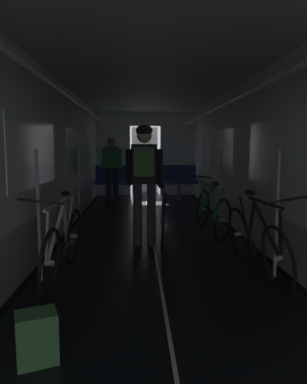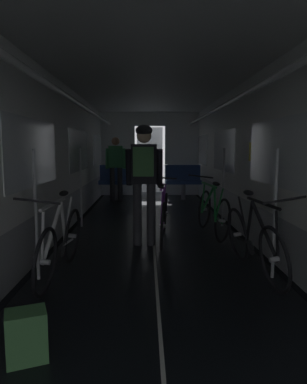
{
  "view_description": "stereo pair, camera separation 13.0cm",
  "coord_description": "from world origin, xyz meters",
  "px_view_note": "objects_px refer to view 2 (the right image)",
  "views": [
    {
      "loc": [
        -0.23,
        -1.63,
        1.41
      ],
      "look_at": [
        0.0,
        3.56,
        0.76
      ],
      "focal_mm": 33.44,
      "sensor_mm": 36.0,
      "label": 1
    },
    {
      "loc": [
        -0.1,
        -1.64,
        1.41
      ],
      "look_at": [
        0.0,
        3.56,
        0.76
      ],
      "focal_mm": 33.44,
      "sensor_mm": 36.0,
      "label": 2
    }
  ],
  "objects_px": {
    "bench_seat_far_right": "(183,179)",
    "bench_seat_far_left": "(117,179)",
    "bicycle_green": "(212,212)",
    "bicycle_white": "(60,243)",
    "bicycle_purple_in_aisle": "(164,216)",
    "person_cyclist_aisle": "(144,172)",
    "person_standing_near_bench": "(116,165)",
    "backpack_on_floor": "(27,336)",
    "bicycle_black": "(254,241)"
  },
  "relations": [
    {
      "from": "person_cyclist_aisle",
      "to": "backpack_on_floor",
      "type": "bearing_deg",
      "value": -105.12
    },
    {
      "from": "bench_seat_far_right",
      "to": "bicycle_black",
      "type": "xyz_separation_m",
      "value": [
        0.19,
        -5.86,
        -0.19
      ]
    },
    {
      "from": "bicycle_green",
      "to": "bicycle_white",
      "type": "height_order",
      "value": "bicycle_green"
    },
    {
      "from": "bicycle_green",
      "to": "person_standing_near_bench",
      "type": "bearing_deg",
      "value": 117.09
    },
    {
      "from": "bicycle_black",
      "to": "bicycle_green",
      "type": "xyz_separation_m",
      "value": [
        -0.13,
        1.84,
        0.0
      ]
    },
    {
      "from": "bicycle_black",
      "to": "person_standing_near_bench",
      "type": "relative_size",
      "value": 1.01
    },
    {
      "from": "bicycle_purple_in_aisle",
      "to": "backpack_on_floor",
      "type": "distance_m",
      "value": 3.27
    },
    {
      "from": "bicycle_green",
      "to": "bicycle_white",
      "type": "distance_m",
      "value": 2.75
    },
    {
      "from": "bicycle_purple_in_aisle",
      "to": "person_cyclist_aisle",
      "type": "bearing_deg",
      "value": -138.05
    },
    {
      "from": "bicycle_white",
      "to": "person_standing_near_bench",
      "type": "relative_size",
      "value": 1.0
    },
    {
      "from": "bench_seat_far_right",
      "to": "person_cyclist_aisle",
      "type": "distance_m",
      "value": 4.78
    },
    {
      "from": "bicycle_white",
      "to": "bicycle_purple_in_aisle",
      "type": "distance_m",
      "value": 1.94
    },
    {
      "from": "bench_seat_far_left",
      "to": "bench_seat_far_right",
      "type": "distance_m",
      "value": 1.8
    },
    {
      "from": "bench_seat_far_left",
      "to": "bench_seat_far_right",
      "type": "height_order",
      "value": "same"
    },
    {
      "from": "bench_seat_far_right",
      "to": "backpack_on_floor",
      "type": "height_order",
      "value": "bench_seat_far_right"
    },
    {
      "from": "bench_seat_far_left",
      "to": "bicycle_black",
      "type": "relative_size",
      "value": 0.58
    },
    {
      "from": "bench_seat_far_right",
      "to": "bicycle_green",
      "type": "height_order",
      "value": "same"
    },
    {
      "from": "person_standing_near_bench",
      "to": "backpack_on_floor",
      "type": "relative_size",
      "value": 4.96
    },
    {
      "from": "bench_seat_far_left",
      "to": "bench_seat_far_right",
      "type": "relative_size",
      "value": 1.0
    },
    {
      "from": "bicycle_white",
      "to": "bicycle_purple_in_aisle",
      "type": "relative_size",
      "value": 1.0
    },
    {
      "from": "person_standing_near_bench",
      "to": "bicycle_white",
      "type": "bearing_deg",
      "value": -91.51
    },
    {
      "from": "bicycle_black",
      "to": "person_cyclist_aisle",
      "type": "distance_m",
      "value": 1.86
    },
    {
      "from": "bicycle_purple_in_aisle",
      "to": "person_standing_near_bench",
      "type": "bearing_deg",
      "value": 104.86
    },
    {
      "from": "bench_seat_far_right",
      "to": "bench_seat_far_left",
      "type": "bearing_deg",
      "value": 180.0
    },
    {
      "from": "bench_seat_far_right",
      "to": "person_cyclist_aisle",
      "type": "relative_size",
      "value": 0.57
    },
    {
      "from": "bicycle_green",
      "to": "bicycle_purple_in_aisle",
      "type": "xyz_separation_m",
      "value": [
        -0.8,
        -0.35,
        0.0
      ]
    },
    {
      "from": "bicycle_green",
      "to": "bicycle_purple_in_aisle",
      "type": "bearing_deg",
      "value": -156.39
    },
    {
      "from": "bicycle_green",
      "to": "person_cyclist_aisle",
      "type": "xyz_separation_m",
      "value": [
        -1.1,
        -0.62,
        0.69
      ]
    },
    {
      "from": "bench_seat_far_left",
      "to": "person_standing_near_bench",
      "type": "height_order",
      "value": "person_standing_near_bench"
    },
    {
      "from": "bench_seat_far_left",
      "to": "backpack_on_floor",
      "type": "height_order",
      "value": "bench_seat_far_left"
    },
    {
      "from": "bench_seat_far_left",
      "to": "person_standing_near_bench",
      "type": "relative_size",
      "value": 0.58
    },
    {
      "from": "bench_seat_far_right",
      "to": "person_standing_near_bench",
      "type": "distance_m",
      "value": 1.88
    },
    {
      "from": "bicycle_white",
      "to": "person_standing_near_bench",
      "type": "height_order",
      "value": "person_standing_near_bench"
    },
    {
      "from": "bicycle_black",
      "to": "bicycle_purple_in_aisle",
      "type": "bearing_deg",
      "value": 122.13
    },
    {
      "from": "backpack_on_floor",
      "to": "person_standing_near_bench",
      "type": "bearing_deg",
      "value": 90.0
    },
    {
      "from": "backpack_on_floor",
      "to": "bicycle_white",
      "type": "bearing_deg",
      "value": 95.3
    },
    {
      "from": "bench_seat_far_left",
      "to": "backpack_on_floor",
      "type": "relative_size",
      "value": 2.89
    },
    {
      "from": "person_cyclist_aisle",
      "to": "bench_seat_far_left",
      "type": "bearing_deg",
      "value": 99.37
    },
    {
      "from": "person_cyclist_aisle",
      "to": "bicycle_purple_in_aisle",
      "type": "xyz_separation_m",
      "value": [
        0.3,
        0.27,
        -0.69
      ]
    },
    {
      "from": "bicycle_white",
      "to": "bicycle_purple_in_aisle",
      "type": "xyz_separation_m",
      "value": [
        1.21,
        1.53,
        0.0
      ]
    },
    {
      "from": "bench_seat_far_right",
      "to": "bicycle_black",
      "type": "bearing_deg",
      "value": -88.09
    },
    {
      "from": "bench_seat_far_left",
      "to": "backpack_on_floor",
      "type": "distance_m",
      "value": 7.47
    },
    {
      "from": "bench_seat_far_left",
      "to": "person_standing_near_bench",
      "type": "bearing_deg",
      "value": -89.59
    },
    {
      "from": "bicycle_green",
      "to": "bicycle_purple_in_aisle",
      "type": "relative_size",
      "value": 1.0
    },
    {
      "from": "bicycle_black",
      "to": "bench_seat_far_right",
      "type": "bearing_deg",
      "value": 91.91
    },
    {
      "from": "bicycle_black",
      "to": "person_standing_near_bench",
      "type": "bearing_deg",
      "value": 109.98
    },
    {
      "from": "bicycle_black",
      "to": "bicycle_green",
      "type": "bearing_deg",
      "value": 93.98
    },
    {
      "from": "bicycle_black",
      "to": "bicycle_purple_in_aisle",
      "type": "height_order",
      "value": "bicycle_black"
    },
    {
      "from": "backpack_on_floor",
      "to": "person_cyclist_aisle",
      "type": "bearing_deg",
      "value": 74.88
    },
    {
      "from": "bench_seat_far_left",
      "to": "backpack_on_floor",
      "type": "bearing_deg",
      "value": -89.98
    }
  ]
}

